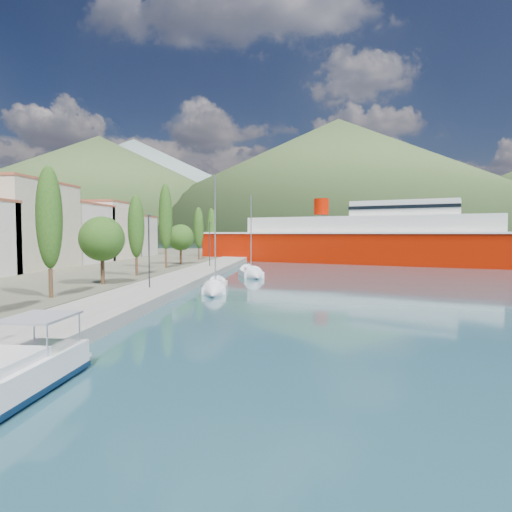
# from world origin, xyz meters

# --- Properties ---
(ground) EXTENTS (1400.00, 1400.00, 0.00)m
(ground) POSITION_xyz_m (0.00, 120.00, 0.00)
(ground) COLOR #224855
(quay) EXTENTS (5.00, 88.00, 0.80)m
(quay) POSITION_xyz_m (-9.00, 26.00, 0.40)
(quay) COLOR gray
(quay) RESTS_ON ground
(hills_far) EXTENTS (1480.00, 900.00, 180.00)m
(hills_far) POSITION_xyz_m (138.59, 618.73, 77.39)
(hills_far) COLOR slate
(hills_far) RESTS_ON ground
(hills_near) EXTENTS (1010.00, 520.00, 115.00)m
(hills_near) POSITION_xyz_m (98.04, 372.50, 49.18)
(hills_near) COLOR #3C5229
(hills_near) RESTS_ON ground
(town_buildings) EXTENTS (9.20, 69.20, 11.30)m
(town_buildings) POSITION_xyz_m (-32.00, 36.91, 5.57)
(town_buildings) COLOR beige
(town_buildings) RESTS_ON land_strip
(tree_row) EXTENTS (4.03, 65.58, 11.22)m
(tree_row) POSITION_xyz_m (-14.29, 30.78, 5.74)
(tree_row) COLOR #47301E
(tree_row) RESTS_ON land_strip
(lamp_posts) EXTENTS (0.15, 46.07, 6.06)m
(lamp_posts) POSITION_xyz_m (-9.00, 15.35, 4.08)
(lamp_posts) COLOR #2D2D33
(lamp_posts) RESTS_ON quay
(sailboat_near) EXTENTS (3.15, 8.15, 11.42)m
(sailboat_near) POSITION_xyz_m (-4.02, 17.02, 0.28)
(sailboat_near) COLOR silver
(sailboat_near) RESTS_ON ground
(sailboat_mid) EXTENTS (4.36, 7.84, 10.98)m
(sailboat_mid) POSITION_xyz_m (-2.09, 31.05, 0.31)
(sailboat_mid) COLOR silver
(sailboat_mid) RESTS_ON ground
(ferry) EXTENTS (63.91, 34.92, 12.57)m
(ferry) POSITION_xyz_m (15.95, 59.19, 3.82)
(ferry) COLOR #9E1200
(ferry) RESTS_ON ground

